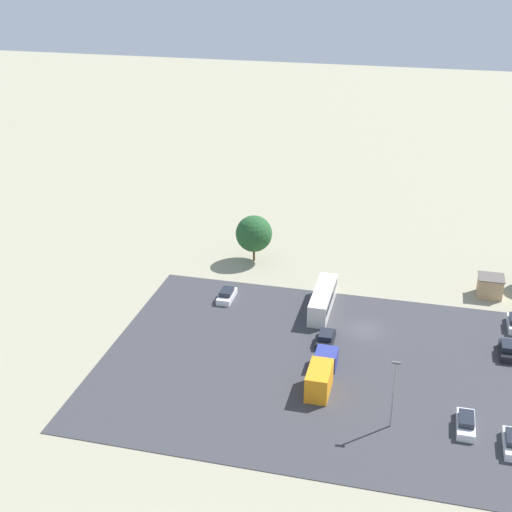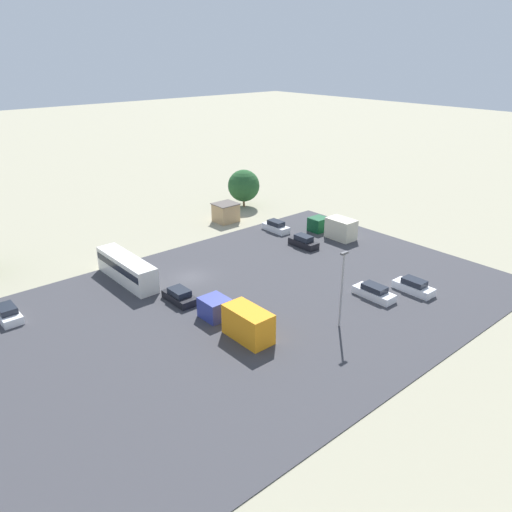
# 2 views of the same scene
# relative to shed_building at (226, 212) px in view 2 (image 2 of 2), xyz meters

# --- Properties ---
(ground_plane) EXTENTS (400.00, 400.00, 0.00)m
(ground_plane) POSITION_rel_shed_building_xyz_m (16.19, 13.96, -1.50)
(ground_plane) COLOR gray
(parking_lot_surface) EXTENTS (60.59, 38.42, 0.08)m
(parking_lot_surface) POSITION_rel_shed_building_xyz_m (16.19, 23.92, -1.46)
(parking_lot_surface) COLOR #38383D
(parking_lot_surface) RESTS_ON ground
(shed_building) EXTENTS (3.61, 3.36, 2.99)m
(shed_building) POSITION_rel_shed_building_xyz_m (0.00, 0.00, 0.00)
(shed_building) COLOR tan
(shed_building) RESTS_ON ground
(bus) EXTENTS (2.47, 10.68, 3.00)m
(bus) POSITION_rel_shed_building_xyz_m (22.36, 9.90, 0.19)
(bus) COLOR silver
(bus) RESTS_ON ground
(parked_car_0) EXTENTS (1.91, 4.42, 1.46)m
(parked_car_0) POSITION_rel_shed_building_xyz_m (35.92, 10.20, -0.81)
(parked_car_0) COLOR silver
(parked_car_0) RESTS_ON ground
(parked_car_1) EXTENTS (1.79, 4.63, 1.56)m
(parked_car_1) POSITION_rel_shed_building_xyz_m (-0.73, 33.78, -0.77)
(parked_car_1) COLOR silver
(parked_car_1) RESTS_ON ground
(parked_car_2) EXTENTS (1.78, 4.38, 1.63)m
(parked_car_2) POSITION_rel_shed_building_xyz_m (-1.37, 15.86, -0.74)
(parked_car_2) COLOR black
(parked_car_2) RESTS_ON ground
(parked_car_3) EXTENTS (1.73, 4.49, 1.63)m
(parked_car_3) POSITION_rel_shed_building_xyz_m (-2.78, 8.70, -0.75)
(parked_car_3) COLOR silver
(parked_car_3) RESTS_ON ground
(parked_car_4) EXTENTS (2.00, 4.31, 1.48)m
(parked_car_4) POSITION_rel_shed_building_xyz_m (20.56, 18.42, -0.81)
(parked_car_4) COLOR black
(parked_car_4) RESTS_ON ground
(parked_car_5) EXTENTS (1.83, 4.74, 1.50)m
(parked_car_5) POSITION_rel_shed_building_xyz_m (3.79, 31.69, -0.80)
(parked_car_5) COLOR silver
(parked_car_5) RESTS_ON ground
(parked_truck_0) EXTENTS (2.55, 7.62, 2.96)m
(parked_truck_0) POSITION_rel_shed_building_xyz_m (-7.73, 15.91, -0.07)
(parked_truck_0) COLOR #0C4723
(parked_truck_0) RESTS_ON ground
(parked_truck_1) EXTENTS (2.54, 9.19, 3.05)m
(parked_truck_1) POSITION_rel_shed_building_xyz_m (19.71, 27.52, -0.03)
(parked_truck_1) COLOR navy
(parked_truck_1) RESTS_ON ground
(tree_apron_mid) EXTENTS (5.47, 5.47, 6.46)m
(tree_apron_mid) POSITION_rel_shed_building_xyz_m (-7.38, -4.44, 2.22)
(tree_apron_mid) COLOR brown
(tree_apron_mid) RESTS_ON ground
(light_pole_lot_centre) EXTENTS (0.90, 0.28, 7.94)m
(light_pole_lot_centre) POSITION_rel_shed_building_xyz_m (11.42, 33.22, 2.98)
(light_pole_lot_centre) COLOR gray
(light_pole_lot_centre) RESTS_ON ground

